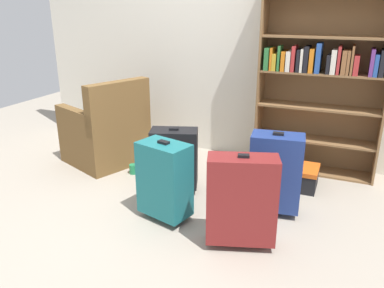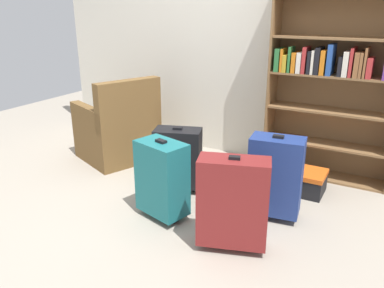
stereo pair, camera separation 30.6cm
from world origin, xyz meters
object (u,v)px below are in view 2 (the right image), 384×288
at_px(armchair, 119,131).
at_px(suitcase_dark_red, 233,202).
at_px(suitcase_teal, 162,178).
at_px(mug, 142,167).
at_px(suitcase_black, 178,158).
at_px(bookshelf, 337,56).
at_px(suitcase_navy_blue, 275,176).
at_px(storage_box, 297,179).

xyz_separation_m(armchair, suitcase_dark_red, (1.74, -0.95, 0.04)).
bearing_deg(armchair, suitcase_dark_red, -28.62).
bearing_deg(armchair, suitcase_teal, -36.93).
height_order(mug, suitcase_dark_red, suitcase_dark_red).
bearing_deg(armchair, suitcase_black, -19.91).
bearing_deg(suitcase_dark_red, suitcase_black, 142.51).
height_order(suitcase_dark_red, suitcase_black, suitcase_dark_red).
relative_size(bookshelf, suitcase_navy_blue, 2.88).
xyz_separation_m(suitcase_navy_blue, suitcase_black, (-0.90, 0.05, -0.04)).
relative_size(bookshelf, suitcase_teal, 3.04).
relative_size(suitcase_teal, suitcase_black, 1.09).
height_order(mug, suitcase_teal, suitcase_teal).
bearing_deg(suitcase_dark_red, armchair, 151.38).
distance_m(suitcase_dark_red, suitcase_navy_blue, 0.56).
xyz_separation_m(storage_box, suitcase_dark_red, (-0.16, -1.10, 0.25)).
distance_m(bookshelf, suitcase_dark_red, 1.78).
height_order(suitcase_navy_blue, suitcase_black, suitcase_navy_blue).
xyz_separation_m(mug, storage_box, (1.48, 0.33, 0.06)).
xyz_separation_m(bookshelf, mug, (-1.63, -0.79, -1.11)).
bearing_deg(suitcase_black, suitcase_navy_blue, -3.35).
bearing_deg(suitcase_black, bookshelf, 41.39).
xyz_separation_m(armchair, mug, (0.41, -0.17, -0.27)).
bearing_deg(bookshelf, suitcase_dark_red, -100.96).
relative_size(bookshelf, suitcase_dark_red, 2.88).
relative_size(bookshelf, mug, 16.37).
xyz_separation_m(bookshelf, suitcase_teal, (-0.95, -1.44, -0.82)).
distance_m(storage_box, suitcase_black, 1.09).
distance_m(mug, suitcase_black, 0.62).
height_order(armchair, suitcase_navy_blue, armchair).
height_order(mug, suitcase_black, suitcase_black).
bearing_deg(suitcase_black, suitcase_teal, -73.24).
height_order(bookshelf, storage_box, bookshelf).
distance_m(bookshelf, suitcase_teal, 1.91).
bearing_deg(suitcase_navy_blue, armchair, 167.92).
height_order(suitcase_teal, suitcase_dark_red, suitcase_dark_red).
bearing_deg(suitcase_navy_blue, suitcase_dark_red, -102.07).
distance_m(storage_box, suitcase_dark_red, 1.14).
bearing_deg(bookshelf, suitcase_teal, -123.33).
relative_size(armchair, suitcase_black, 1.53).
bearing_deg(suitcase_black, mug, 162.29).
relative_size(suitcase_dark_red, suitcase_black, 1.15).
height_order(storage_box, suitcase_dark_red, suitcase_dark_red).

